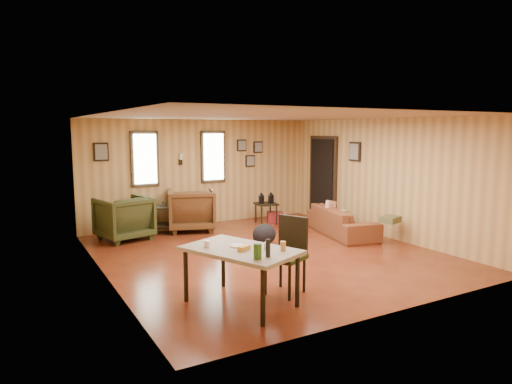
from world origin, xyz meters
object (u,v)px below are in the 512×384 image
at_px(dining_table, 241,254).
at_px(sofa, 342,217).
at_px(end_table, 160,215).
at_px(side_table, 266,202).
at_px(recliner_green, 124,216).
at_px(recliner_brown, 191,208).

bearing_deg(dining_table, sofa, 10.23).
height_order(sofa, end_table, sofa).
bearing_deg(end_table, side_table, -5.57).
distance_m(end_table, dining_table, 4.38).
distance_m(recliner_green, end_table, 0.82).
bearing_deg(end_table, recliner_brown, -5.92).
xyz_separation_m(recliner_green, side_table, (3.25, -0.04, 0.03)).
bearing_deg(recliner_brown, dining_table, 95.07).
bearing_deg(recliner_green, end_table, -179.80).
relative_size(end_table, dining_table, 0.44).
bearing_deg(sofa, recliner_green, 79.39).
bearing_deg(recliner_green, sofa, 142.02).
bearing_deg(side_table, recliner_green, 179.30).
distance_m(sofa, end_table, 3.82).
bearing_deg(recliner_green, side_table, 165.21).
bearing_deg(dining_table, recliner_green, 73.17).
relative_size(recliner_green, end_table, 1.32).
bearing_deg(end_table, dining_table, -94.29).
distance_m(end_table, side_table, 2.48).
relative_size(recliner_brown, dining_table, 0.62).
distance_m(side_table, dining_table, 4.98).
distance_m(recliner_green, dining_table, 4.19).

